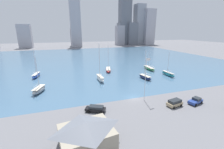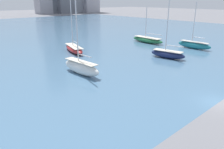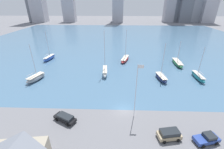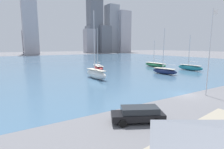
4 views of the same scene
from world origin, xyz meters
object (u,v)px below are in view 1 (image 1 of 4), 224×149
sailboat_green (149,68)px  sailboat_red (108,70)px  sailboat_navy (145,77)px  parked_pickup_blue (196,101)px  flag_pole (146,78)px  parked_wagon_black (96,108)px  sailboat_gray (39,90)px  parked_suv_tan (175,103)px  sailboat_white (100,78)px  sailboat_blue (36,75)px  sailboat_teal (168,74)px  boat_shed (87,135)px

sailboat_green → sailboat_red: sailboat_red is taller
sailboat_navy → parked_pickup_blue: sailboat_navy is taller
flag_pole → sailboat_red: 35.96m
sailboat_red → parked_wagon_black: bearing=-95.8°
sailboat_gray → parked_suv_tan: bearing=-10.9°
sailboat_red → flag_pole: bearing=-73.5°
sailboat_white → sailboat_red: size_ratio=1.16×
sailboat_gray → parked_suv_tan: sailboat_gray is taller
sailboat_blue → sailboat_teal: (57.42, -16.25, -0.03)m
sailboat_gray → sailboat_red: bearing=52.8°
boat_shed → sailboat_navy: 43.51m
sailboat_gray → sailboat_teal: size_ratio=1.11×
parked_suv_tan → sailboat_blue: bearing=-145.5°
flag_pole → sailboat_white: bearing=111.3°
boat_shed → sailboat_gray: size_ratio=0.81×
sailboat_navy → flag_pole: bearing=-130.1°
sailboat_navy → sailboat_blue: 48.08m
sailboat_green → sailboat_teal: size_ratio=0.96×
sailboat_green → sailboat_blue: 55.14m
flag_pole → sailboat_navy: (10.70, 17.96, -6.02)m
sailboat_white → sailboat_red: bearing=57.8°
sailboat_navy → parked_suv_tan: sailboat_navy is taller
sailboat_blue → sailboat_gray: size_ratio=1.03×
flag_pole → sailboat_navy: 21.76m
sailboat_gray → sailboat_white: bearing=33.2°
sailboat_green → sailboat_gray: bearing=-161.5°
sailboat_green → sailboat_blue: bearing=178.0°
sailboat_navy → parked_suv_tan: (-4.66, -23.89, 0.12)m
sailboat_white → parked_wagon_black: (-6.92, -23.39, -0.34)m
sailboat_red → parked_pickup_blue: sailboat_red is taller
boat_shed → parked_wagon_black: 12.28m
parked_suv_tan → sailboat_green: bearing=148.5°
parked_wagon_black → sailboat_green: bearing=-20.1°
sailboat_gray → parked_suv_tan: 42.80m
sailboat_gray → parked_suv_tan: size_ratio=2.59×
boat_shed → sailboat_blue: (-14.93, 48.76, -1.53)m
parked_suv_tan → parked_pickup_blue: bearing=74.9°
flag_pole → parked_pickup_blue: bearing=-27.1°
parked_suv_tan → sailboat_white: bearing=-162.1°
sailboat_blue → parked_pickup_blue: sailboat_blue is taller
sailboat_white → sailboat_teal: bearing=-7.8°
sailboat_white → parked_suv_tan: (14.32, -27.23, -0.20)m
flag_pole → sailboat_blue: size_ratio=1.03×
sailboat_teal → parked_pickup_blue: size_ratio=2.22×
sailboat_teal → parked_suv_tan: 30.24m
sailboat_red → sailboat_green: bearing=5.1°
sailboat_navy → sailboat_blue: size_ratio=0.98×
sailboat_teal → parked_pickup_blue: (-10.45, -25.48, -0.09)m
sailboat_white → parked_suv_tan: 30.77m
sailboat_blue → sailboat_gray: sailboat_blue is taller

